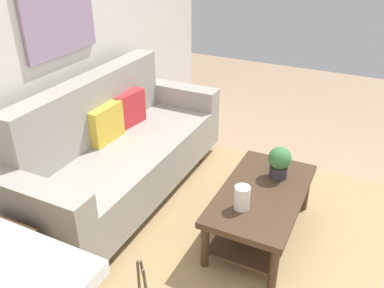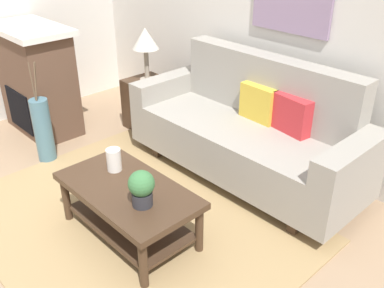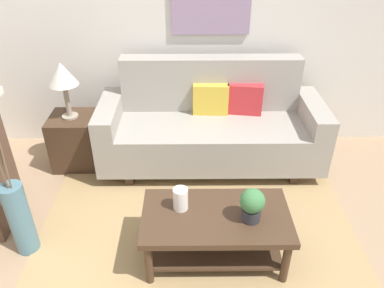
% 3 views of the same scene
% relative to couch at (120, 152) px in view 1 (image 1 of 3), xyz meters
% --- Properties ---
extents(ground_plane, '(9.18, 9.18, 0.00)m').
position_rel_couch_xyz_m(ground_plane, '(-0.16, -1.71, -0.43)').
color(ground_plane, '#9E7F60').
extents(wall_back, '(5.18, 0.10, 2.70)m').
position_rel_couch_xyz_m(wall_back, '(-0.16, 0.54, 0.92)').
color(wall_back, silver).
rests_on(wall_back, ground_plane).
extents(area_rug, '(2.67, 2.07, 0.01)m').
position_rel_couch_xyz_m(area_rug, '(-0.16, -1.21, -0.42)').
color(area_rug, '#A38456').
rests_on(area_rug, ground_plane).
extents(couch, '(2.23, 0.84, 1.08)m').
position_rel_couch_xyz_m(couch, '(0.00, 0.00, 0.00)').
color(couch, gray).
rests_on(couch, ground_plane).
extents(throw_pillow_mustard, '(0.37, 0.14, 0.32)m').
position_rel_couch_xyz_m(throw_pillow_mustard, '(-0.00, 0.13, 0.25)').
color(throw_pillow_mustard, gold).
rests_on(throw_pillow_mustard, couch).
extents(throw_pillow_crimson, '(0.37, 0.17, 0.32)m').
position_rel_couch_xyz_m(throw_pillow_crimson, '(0.35, 0.13, 0.25)').
color(throw_pillow_crimson, red).
rests_on(throw_pillow_crimson, couch).
extents(coffee_table, '(1.10, 0.60, 0.43)m').
position_rel_couch_xyz_m(coffee_table, '(-0.03, -1.31, -0.12)').
color(coffee_table, '#422D1E').
rests_on(coffee_table, ground_plane).
extents(tabletop_vase, '(0.11, 0.11, 0.18)m').
position_rel_couch_xyz_m(tabletop_vase, '(-0.29, -1.24, 0.09)').
color(tabletop_vase, white).
rests_on(tabletop_vase, coffee_table).
extents(potted_plant_tabletop, '(0.18, 0.18, 0.26)m').
position_rel_couch_xyz_m(potted_plant_tabletop, '(0.22, -1.36, 0.14)').
color(potted_plant_tabletop, '#2D2D33').
rests_on(potted_plant_tabletop, coffee_table).
extents(framed_painting, '(0.78, 0.03, 0.68)m').
position_rel_couch_xyz_m(framed_painting, '(-0.00, 0.47, 1.16)').
color(framed_painting, gray).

